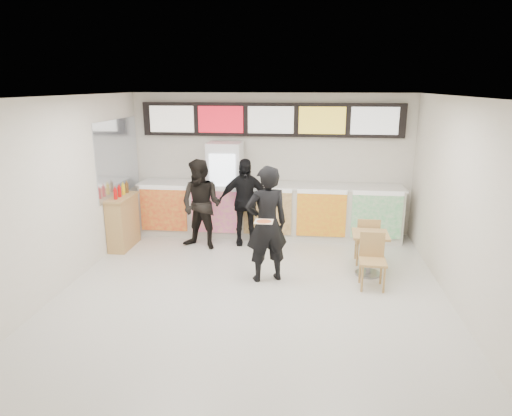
% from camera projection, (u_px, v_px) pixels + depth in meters
% --- Properties ---
extents(floor, '(7.00, 7.00, 0.00)m').
position_uv_depth(floor, '(250.00, 300.00, 6.91)').
color(floor, beige).
rests_on(floor, ground).
extents(ceiling, '(7.00, 7.00, 0.00)m').
position_uv_depth(ceiling, '(250.00, 97.00, 6.13)').
color(ceiling, white).
rests_on(ceiling, wall_back).
extents(wall_back, '(6.00, 0.00, 6.00)m').
position_uv_depth(wall_back, '(271.00, 164.00, 9.87)').
color(wall_back, silver).
rests_on(wall_back, floor).
extents(wall_left, '(0.00, 7.00, 7.00)m').
position_uv_depth(wall_left, '(53.00, 199.00, 6.86)').
color(wall_left, silver).
rests_on(wall_left, floor).
extents(wall_right, '(0.00, 7.00, 7.00)m').
position_uv_depth(wall_right, '(469.00, 211.00, 6.18)').
color(wall_right, silver).
rests_on(wall_right, floor).
extents(service_counter, '(5.56, 0.77, 1.14)m').
position_uv_depth(service_counter, '(269.00, 210.00, 9.73)').
color(service_counter, silver).
rests_on(service_counter, floor).
extents(menu_board, '(5.50, 0.14, 0.70)m').
position_uv_depth(menu_board, '(271.00, 120.00, 9.54)').
color(menu_board, black).
rests_on(menu_board, wall_back).
extents(drinks_fridge, '(0.70, 0.67, 2.00)m').
position_uv_depth(drinks_fridge, '(226.00, 189.00, 9.73)').
color(drinks_fridge, white).
rests_on(drinks_fridge, floor).
extents(mirror_panel, '(0.01, 2.00, 1.50)m').
position_uv_depth(mirror_panel, '(118.00, 157.00, 9.14)').
color(mirror_panel, '#B2B7BF').
rests_on(mirror_panel, wall_left).
extents(customer_main, '(0.83, 0.70, 1.93)m').
position_uv_depth(customer_main, '(267.00, 224.00, 7.41)').
color(customer_main, black).
rests_on(customer_main, floor).
extents(customer_left, '(1.02, 0.89, 1.78)m').
position_uv_depth(customer_left, '(201.00, 205.00, 8.92)').
color(customer_left, black).
rests_on(customer_left, floor).
extents(customer_mid, '(1.10, 0.62, 1.76)m').
position_uv_depth(customer_mid, '(244.00, 202.00, 9.18)').
color(customer_mid, black).
rests_on(customer_mid, floor).
extents(pizza_slice, '(0.36, 0.36, 0.02)m').
position_uv_depth(pizza_slice, '(264.00, 221.00, 6.92)').
color(pizza_slice, beige).
rests_on(pizza_slice, customer_main).
extents(cafe_table, '(0.61, 1.51, 0.88)m').
position_uv_depth(cafe_table, '(370.00, 246.00, 7.73)').
color(cafe_table, tan).
rests_on(cafe_table, floor).
extents(condiment_ledge, '(0.38, 0.94, 1.25)m').
position_uv_depth(condiment_ledge, '(123.00, 221.00, 9.06)').
color(condiment_ledge, tan).
rests_on(condiment_ledge, floor).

